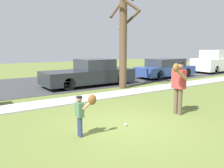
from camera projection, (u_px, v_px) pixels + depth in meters
ground_plane at (74, 101)px, 9.49m from camera, size 48.00×48.00×0.00m
sidewalk_strip at (73, 100)px, 9.57m from camera, size 36.00×1.20×0.06m
road_surface at (36, 84)px, 13.64m from camera, size 36.00×6.80×0.02m
person_adult at (178, 82)px, 7.49m from camera, size 0.70×0.63×1.72m
person_child at (83, 109)px, 5.68m from camera, size 0.45×0.41×1.06m
baseball at (126, 125)px, 6.55m from camera, size 0.07×0.07×0.07m
street_tree_near at (123, 32)px, 12.06m from camera, size 1.85×1.88×5.49m
parked_pickup_dark at (90, 74)px, 13.23m from camera, size 5.20×1.95×1.48m
parked_wagon_blue at (165, 68)px, 16.69m from camera, size 4.50×1.80×1.33m
parked_van_white at (218, 62)px, 20.24m from camera, size 5.00×1.95×1.88m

